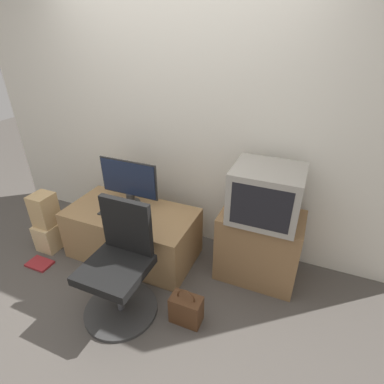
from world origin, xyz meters
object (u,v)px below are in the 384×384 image
(mouse, at_px, (141,221))
(cardboard_box_lower, at_px, (51,235))
(keyboard, at_px, (118,215))
(book, at_px, (40,264))
(crt_tv, at_px, (266,194))
(office_chair, at_px, (120,271))
(main_monitor, at_px, (129,182))
(handbag, at_px, (186,309))

(mouse, height_order, cardboard_box_lower, mouse)
(keyboard, height_order, book, keyboard)
(crt_tv, xyz_separation_m, office_chair, (-0.92, -0.76, -0.48))
(main_monitor, distance_m, office_chair, 0.89)
(main_monitor, height_order, cardboard_box_lower, main_monitor)
(office_chair, height_order, book, office_chair)
(cardboard_box_lower, height_order, book, cardboard_box_lower)
(mouse, xyz_separation_m, crt_tv, (1.01, 0.28, 0.35))
(main_monitor, height_order, mouse, main_monitor)
(cardboard_box_lower, bearing_deg, crt_tv, 10.96)
(cardboard_box_lower, relative_size, handbag, 0.87)
(keyboard, distance_m, cardboard_box_lower, 0.88)
(cardboard_box_lower, xyz_separation_m, book, (0.09, -0.28, -0.13))
(handbag, bearing_deg, mouse, 145.95)
(office_chair, bearing_deg, cardboard_box_lower, 162.20)
(office_chair, distance_m, book, 1.12)
(mouse, xyz_separation_m, office_chair, (0.09, -0.49, -0.13))
(keyboard, bearing_deg, main_monitor, 90.90)
(mouse, height_order, handbag, mouse)
(keyboard, height_order, handbag, keyboard)
(handbag, bearing_deg, cardboard_box_lower, 169.89)
(crt_tv, xyz_separation_m, book, (-1.97, -0.68, -0.86))
(cardboard_box_lower, xyz_separation_m, handbag, (1.66, -0.30, -0.02))
(cardboard_box_lower, bearing_deg, office_chair, -17.80)
(cardboard_box_lower, bearing_deg, book, -71.83)
(main_monitor, relative_size, book, 2.55)
(keyboard, bearing_deg, crt_tv, 12.05)
(main_monitor, relative_size, crt_tv, 1.11)
(office_chair, bearing_deg, mouse, 100.76)
(main_monitor, relative_size, mouse, 10.68)
(crt_tv, bearing_deg, handbag, -119.62)
(main_monitor, relative_size, cardboard_box_lower, 2.12)
(keyboard, bearing_deg, cardboard_box_lower, -170.80)
(main_monitor, xyz_separation_m, book, (-0.69, -0.64, -0.73))
(keyboard, xyz_separation_m, handbag, (0.88, -0.42, -0.39))
(cardboard_box_lower, relative_size, book, 1.20)
(keyboard, distance_m, handbag, 1.05)
(keyboard, bearing_deg, handbag, -25.83)
(crt_tv, height_order, handbag, crt_tv)
(office_chair, bearing_deg, main_monitor, 115.94)
(mouse, height_order, office_chair, office_chair)
(cardboard_box_lower, bearing_deg, handbag, -10.11)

